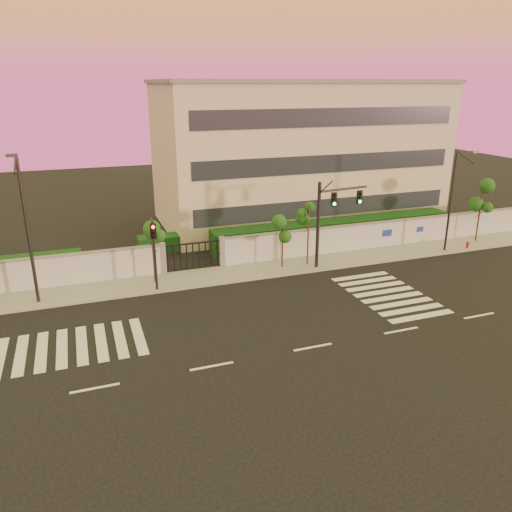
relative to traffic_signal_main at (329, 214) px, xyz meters
The scene contains 15 objects.
ground 11.73m from the traffic_signal_main, 120.78° to the right, with size 120.00×120.00×0.00m, color black.
sidewalk 6.85m from the traffic_signal_main, behind, with size 60.00×3.00×0.15m, color gray.
perimeter_wall 6.67m from the traffic_signal_main, 156.30° to the left, with size 60.00×0.36×2.20m.
hedge_row 7.49m from the traffic_signal_main, 131.06° to the left, with size 41.00×4.25×1.80m.
institutional_building 13.09m from the traffic_signal_main, 75.09° to the left, with size 24.40×12.40×12.25m.
road_markings 10.02m from the traffic_signal_main, 141.45° to the right, with size 57.00×7.62×0.02m.
street_tree_c 11.52m from the traffic_signal_main, behind, with size 1.48×1.18×4.29m.
street_tree_d 3.17m from the traffic_signal_main, 165.17° to the left, with size 1.34×1.07×3.90m.
street_tree_e 1.45m from the traffic_signal_main, 142.21° to the left, with size 1.30×1.03×4.30m.
street_tree_f 13.90m from the traffic_signal_main, ahead, with size 1.50×1.19×4.91m.
traffic_signal_main is the anchor object (origin of this frame).
traffic_signal_secondary 11.62m from the traffic_signal_main, behind, with size 0.34×0.34×4.40m.
streetlight_west 18.27m from the traffic_signal_main, behind, with size 0.52×2.10×8.73m.
streetlight_east 9.89m from the traffic_signal_main, ahead, with size 0.46×1.85×7.67m.
fire_hydrant 12.34m from the traffic_signal_main, ahead, with size 0.27×0.25×0.68m.
Camera 1 is at (-9.76, -18.91, 11.94)m, focal length 35.00 mm.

